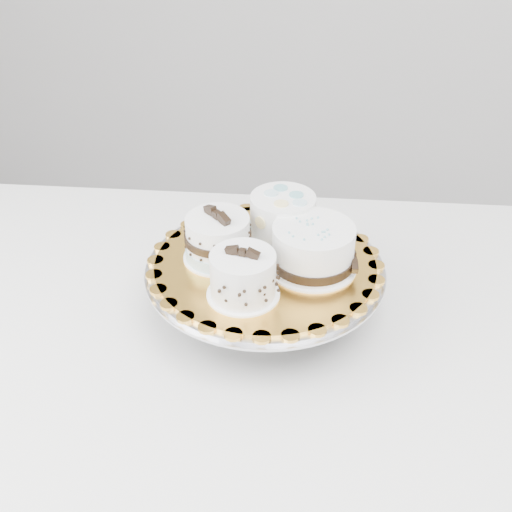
% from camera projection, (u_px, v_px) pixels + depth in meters
% --- Properties ---
extents(table, '(1.28, 0.96, 0.75)m').
position_uv_depth(table, '(245.00, 351.00, 1.07)').
color(table, white).
rests_on(table, floor).
extents(cake_stand, '(0.36, 0.36, 0.10)m').
position_uv_depth(cake_stand, '(265.00, 281.00, 0.98)').
color(cake_stand, gray).
rests_on(cake_stand, table).
extents(cake_board, '(0.37, 0.37, 0.00)m').
position_uv_depth(cake_board, '(265.00, 263.00, 0.97)').
color(cake_board, orange).
rests_on(cake_board, cake_stand).
extents(cake_swirl, '(0.10, 0.10, 0.08)m').
position_uv_depth(cake_swirl, '(243.00, 276.00, 0.88)').
color(cake_swirl, white).
rests_on(cake_swirl, cake_board).
extents(cake_banded, '(0.13, 0.13, 0.09)m').
position_uv_depth(cake_banded, '(218.00, 240.00, 0.96)').
color(cake_banded, white).
rests_on(cake_banded, cake_board).
extents(cake_dots, '(0.13, 0.13, 0.08)m').
position_uv_depth(cake_dots, '(283.00, 217.00, 1.00)').
color(cake_dots, white).
rests_on(cake_dots, cake_board).
extents(cake_ribbon, '(0.15, 0.15, 0.07)m').
position_uv_depth(cake_ribbon, '(314.00, 249.00, 0.93)').
color(cake_ribbon, white).
rests_on(cake_ribbon, cake_board).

